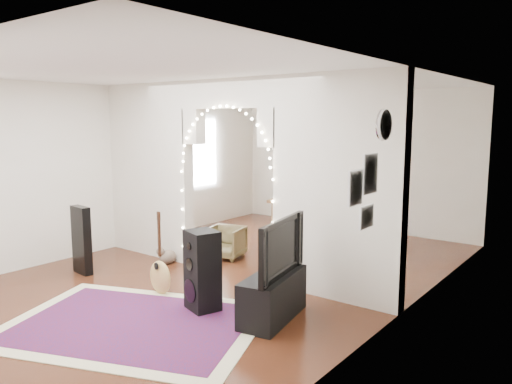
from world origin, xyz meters
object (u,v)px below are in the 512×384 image
Objects in this scene: dining_table at (307,204)px; dining_chair_right at (347,233)px; dining_chair_left at (226,242)px; bookcase at (311,192)px; acoustic_guitar at (160,264)px; media_console at (273,297)px; floor_speaker at (202,271)px.

dining_table is 0.86m from dining_chair_right.
bookcase is at bearing 78.99° from dining_chair_left.
media_console is (1.57, 0.20, -0.13)m from acoustic_guitar.
dining_table is at bearing 107.65° from acoustic_guitar.
dining_table is (0.03, 3.42, 0.30)m from acoustic_guitar.
floor_speaker is 0.92× the size of media_console.
bookcase is 1.46m from dining_table.
bookcase is (-1.45, 4.78, 0.21)m from floor_speaker.
floor_speaker is 3.58m from dining_table.
floor_speaker is 1.92× the size of dining_chair_right.
dining_chair_left is at bearing -113.63° from dining_table.
bookcase is at bearing 132.92° from dining_chair_right.
dining_table is 1.80m from dining_chair_left.
bookcase is 2.45× the size of dining_chair_left.
dining_table is (-0.76, 3.49, 0.22)m from floor_speaker.
acoustic_guitar reaches higher than media_console.
floor_speaker is 0.69× the size of bookcase.
acoustic_guitar is 1.84× the size of dining_chair_right.
dining_table is at bearing 104.33° from media_console.
floor_speaker is at bearing -86.17° from dining_table.
media_console is at bearing -72.84° from dining_table.
dining_table is at bearing -48.29° from bookcase.
floor_speaker reaches higher than dining_chair_left.
dining_chair_left is at bearing 131.20° from media_console.
floor_speaker is (0.79, -0.07, 0.08)m from acoustic_guitar.
dining_table reaches higher than media_console.
bookcase is 2.79× the size of dining_chair_right.
dining_chair_right is (-0.06, 3.65, -0.24)m from floor_speaker.
dining_chair_right is (1.16, 1.85, -0.03)m from dining_chair_left.
dining_chair_left is (0.24, -2.97, -0.42)m from bookcase.
acoustic_guitar is 0.88× the size of media_console.
dining_chair_left is at bearing -72.10° from bookcase.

